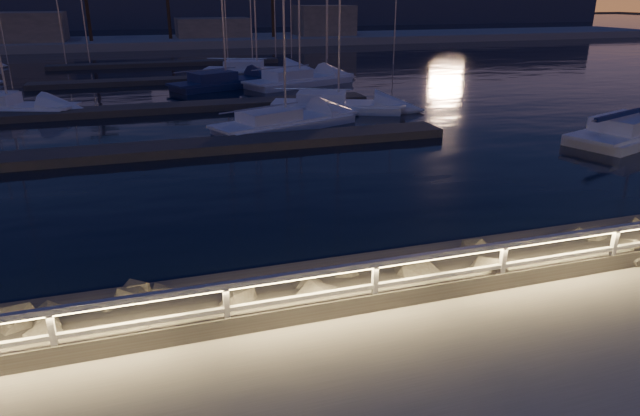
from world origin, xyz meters
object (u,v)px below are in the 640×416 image
at_px(sailboat_d, 635,130).
at_px(sailboat_f, 5,107).
at_px(sailboat_c, 335,104).
at_px(sailboat_k, 224,82).
at_px(sailboat_l, 254,70).
at_px(guard_rail, 325,281).
at_px(sailboat_g, 297,80).
at_px(sailboat_h, 282,121).

relative_size(sailboat_d, sailboat_f, 1.17).
height_order(sailboat_c, sailboat_k, sailboat_k).
bearing_deg(sailboat_l, sailboat_f, -123.37).
relative_size(guard_rail, sailboat_l, 2.89).
xyz_separation_m(sailboat_c, sailboat_g, (0.59, 10.53, 0.04)).
relative_size(sailboat_d, sailboat_k, 1.04).
height_order(guard_rail, sailboat_f, sailboat_f).
distance_m(sailboat_f, sailboat_k, 15.09).
height_order(sailboat_g, sailboat_k, sailboat_g).
xyz_separation_m(sailboat_g, sailboat_l, (-1.86, 7.30, -0.03)).
distance_m(sailboat_f, sailboat_l, 21.64).
distance_m(sailboat_c, sailboat_k, 12.31).
xyz_separation_m(sailboat_d, sailboat_k, (-16.61, 22.31, 0.01)).
bearing_deg(sailboat_g, guard_rail, -127.65).
bearing_deg(sailboat_f, sailboat_h, -10.31).
relative_size(guard_rail, sailboat_d, 2.83).
bearing_deg(sailboat_h, sailboat_k, 71.14).
relative_size(sailboat_c, sailboat_g, 0.86).
relative_size(guard_rail, sailboat_k, 2.95).
distance_m(sailboat_c, sailboat_l, 17.88).
bearing_deg(guard_rail, sailboat_c, 70.38).
height_order(sailboat_f, sailboat_h, sailboat_h).
relative_size(sailboat_c, sailboat_k, 0.90).
relative_size(guard_rail, sailboat_g, 2.82).
height_order(sailboat_d, sailboat_l, sailboat_d).
xyz_separation_m(guard_rail, sailboat_k, (3.22, 34.23, -0.92)).
distance_m(sailboat_g, sailboat_l, 7.53).
height_order(sailboat_h, sailboat_k, sailboat_k).
bearing_deg(sailboat_f, sailboat_c, 5.55).
bearing_deg(sailboat_h, sailboat_l, 60.42).
distance_m(sailboat_c, sailboat_h, 5.57).
bearing_deg(sailboat_k, sailboat_c, -89.00).
distance_m(sailboat_d, sailboat_g, 24.25).
bearing_deg(guard_rail, sailboat_h, 78.28).
height_order(guard_rail, sailboat_l, sailboat_l).
xyz_separation_m(guard_rail, sailboat_g, (8.78, 33.50, -0.91)).
height_order(guard_rail, sailboat_g, sailboat_g).
bearing_deg(sailboat_h, guard_rail, -123.59).
bearing_deg(sailboat_l, sailboat_g, -55.26).
bearing_deg(sailboat_g, sailboat_f, 172.89).
distance_m(guard_rail, sailboat_c, 24.41).
distance_m(guard_rail, sailboat_d, 23.15).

